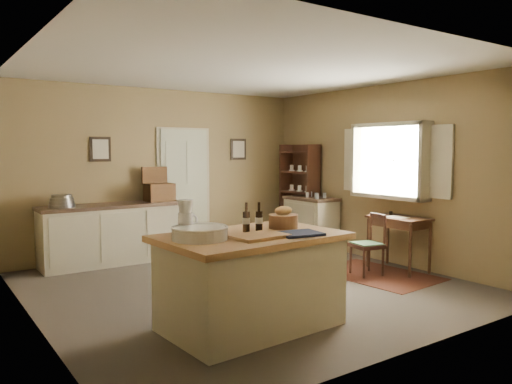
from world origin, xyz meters
The scene contains 16 objects.
ground centered at (0.00, 0.00, 0.00)m, with size 5.00×5.00×0.00m, color brown.
wall_back centered at (0.00, 2.50, 1.35)m, with size 5.00×0.10×2.70m, color olive.
wall_front centered at (0.00, -2.50, 1.35)m, with size 5.00×0.10×2.70m, color olive.
wall_left centered at (-2.50, 0.00, 1.35)m, with size 0.10×5.00×2.70m, color olive.
wall_right centered at (2.50, 0.00, 1.35)m, with size 0.10×5.00×2.70m, color olive.
ceiling centered at (0.00, 0.00, 2.70)m, with size 5.00×5.00×0.00m, color silver.
door centered at (0.35, 2.47, 1.05)m, with size 0.97×0.06×2.11m, color beige.
framed_prints centered at (0.20, 2.48, 1.72)m, with size 2.82×0.02×0.38m.
window centered at (2.42, -0.20, 1.55)m, with size 0.25×1.99×1.12m.
work_island centered at (-0.81, -1.24, 0.48)m, with size 1.78×1.21×1.20m.
sideboard centered at (-0.95, 2.20, 0.48)m, with size 2.16×0.61×1.18m.
rug centered at (1.75, -0.55, 0.00)m, with size 1.10×1.60×0.01m, color #55251B.
writing_desk centered at (2.20, -0.55, 0.66)m, with size 0.50×0.82×0.82m.
desk_chair centered at (1.63, -0.48, 0.41)m, with size 0.38×0.38×0.82m, color black, non-canonical shape.
right_cabinet centered at (2.20, 1.33, 0.46)m, with size 0.53×0.94×0.99m.
shelving_unit centered at (2.35, 1.78, 0.90)m, with size 0.31×0.81×1.80m.
Camera 1 is at (-3.44, -5.14, 1.71)m, focal length 35.00 mm.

